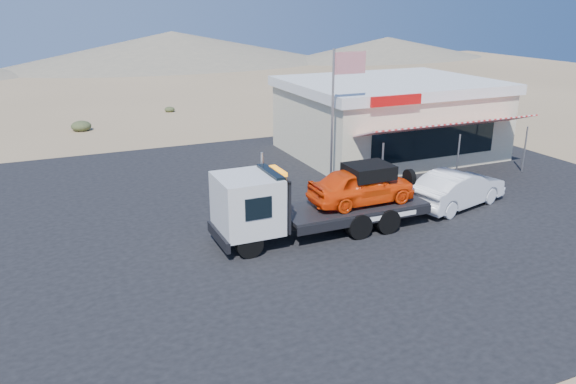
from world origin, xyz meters
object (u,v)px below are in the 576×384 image
object	(u,v)px
white_sedan	(457,189)
jerky_store	(388,117)
flagpole	(338,104)
tow_truck	(317,197)

from	to	relation	value
white_sedan	jerky_store	size ratio (longest dim) A/B	0.43
white_sedan	flagpole	size ratio (longest dim) A/B	0.75
white_sedan	jerky_store	world-z (taller)	jerky_store
tow_truck	jerky_store	xyz separation A→B (m)	(8.49, 8.52, 0.62)
white_sedan	flagpole	world-z (taller)	flagpole
tow_truck	flagpole	xyz separation A→B (m)	(2.92, 4.05, 2.39)
tow_truck	flagpole	distance (m)	5.53
tow_truck	jerky_store	size ratio (longest dim) A/B	0.73
white_sedan	flagpole	distance (m)	5.94
jerky_store	flagpole	world-z (taller)	flagpole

